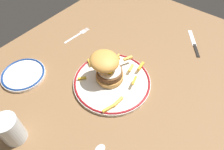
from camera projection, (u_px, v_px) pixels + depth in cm
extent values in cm
cube|color=brown|center=(117.00, 77.00, 81.67)|extent=(122.79, 97.33, 4.00)
cylinder|color=white|center=(112.00, 82.00, 76.63)|extent=(28.65, 28.65, 1.20)
torus|color=maroon|center=(112.00, 81.00, 76.17)|extent=(28.25, 28.25, 0.80)
cylinder|color=#CC9146|center=(110.00, 76.00, 75.97)|extent=(10.23, 10.23, 1.80)
cylinder|color=brown|center=(110.00, 73.00, 74.44)|extent=(9.37, 9.37, 2.19)
cylinder|color=white|center=(110.00, 70.00, 73.41)|extent=(8.25, 8.25, 0.50)
ellipsoid|color=yellow|center=(110.00, 71.00, 72.25)|extent=(2.60, 2.60, 1.40)
ellipsoid|color=gold|center=(104.00, 61.00, 70.88)|extent=(13.00, 13.25, 5.40)
cube|color=gold|center=(90.00, 63.00, 81.10)|extent=(2.47, 3.59, 0.76)
cube|color=gold|center=(113.00, 59.00, 82.22)|extent=(3.05, 3.05, 0.90)
cube|color=gold|center=(134.00, 81.00, 73.36)|extent=(4.08, 1.80, 0.75)
cube|color=gold|center=(117.00, 56.00, 83.33)|extent=(2.88, 0.90, 0.73)
cube|color=gold|center=(108.00, 109.00, 67.64)|extent=(4.36, 2.17, 0.85)
cube|color=#EAB049|center=(128.00, 58.00, 79.73)|extent=(3.80, 2.49, 0.96)
cube|color=gold|center=(141.00, 66.00, 78.38)|extent=(4.34, 1.42, 0.99)
cube|color=gold|center=(82.00, 78.00, 76.03)|extent=(2.88, 2.64, 0.72)
cube|color=gold|center=(102.00, 60.00, 80.98)|extent=(4.42, 2.51, 0.73)
cube|color=gold|center=(115.00, 59.00, 82.43)|extent=(3.17, 3.00, 0.88)
cube|color=#EBBC48|center=(118.00, 101.00, 69.39)|extent=(4.54, 1.31, 0.97)
cube|color=#EEB444|center=(131.00, 68.00, 77.95)|extent=(3.80, 1.68, 0.92)
cylinder|color=silver|center=(11.00, 130.00, 59.54)|extent=(6.76, 6.76, 10.34)
cylinder|color=silver|center=(13.00, 132.00, 60.73)|extent=(6.22, 6.22, 7.23)
cylinder|color=white|center=(24.00, 75.00, 78.85)|extent=(16.55, 16.55, 1.20)
torus|color=navy|center=(23.00, 74.00, 78.39)|extent=(16.15, 16.15, 0.80)
cube|color=silver|center=(73.00, 38.00, 93.63)|extent=(10.05, 1.85, 0.36)
cube|color=silver|center=(83.00, 32.00, 96.45)|extent=(2.58, 2.40, 0.32)
cube|color=silver|center=(85.00, 29.00, 97.81)|extent=(2.41, 0.46, 0.28)
cube|color=silver|center=(86.00, 29.00, 97.59)|extent=(2.41, 0.46, 0.28)
cube|color=silver|center=(87.00, 30.00, 97.37)|extent=(2.41, 0.46, 0.28)
cube|color=silver|center=(88.00, 30.00, 97.15)|extent=(2.41, 0.46, 0.28)
cube|color=black|center=(196.00, 50.00, 88.04)|extent=(7.19, 5.66, 0.70)
cube|color=silver|center=(192.00, 38.00, 93.58)|extent=(9.97, 7.91, 0.24)
ellipsoid|color=silver|center=(100.00, 149.00, 60.73)|extent=(3.86, 2.98, 0.90)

